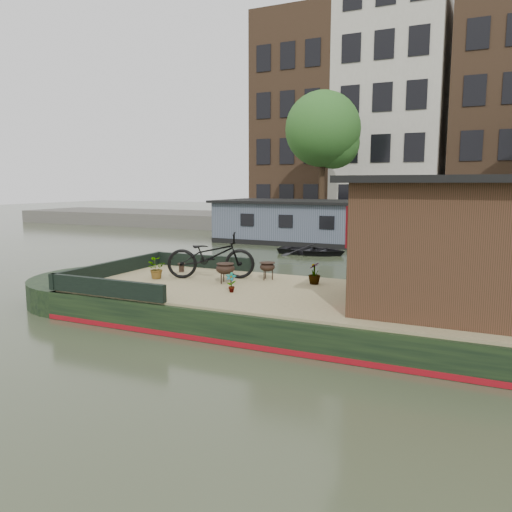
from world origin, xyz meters
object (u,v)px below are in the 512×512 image
at_px(brazier_front, 225,273).
at_px(dinghy, 312,247).
at_px(bicycle, 211,256).
at_px(brazier_rear, 267,271).
at_px(cabin, 462,243).
at_px(potted_plant_a, 231,282).

relative_size(brazier_front, dinghy, 0.16).
distance_m(bicycle, dinghy, 9.44).
xyz_separation_m(brazier_front, brazier_rear, (0.72, 0.79, -0.02)).
xyz_separation_m(cabin, potted_plant_a, (-4.46, -0.54, -1.01)).
bearing_deg(dinghy, brazier_front, -173.17).
distance_m(potted_plant_a, brazier_front, 1.01).
height_order(cabin, dinghy, cabin).
relative_size(cabin, bicycle, 1.89).
bearing_deg(potted_plant_a, bicycle, 134.68).
distance_m(cabin, brazier_rear, 4.58).
height_order(cabin, brazier_rear, cabin).
xyz_separation_m(potted_plant_a, brazier_rear, (0.13, 1.62, -0.00)).
bearing_deg(brazier_front, potted_plant_a, -54.58).
bearing_deg(dinghy, brazier_rear, -168.12).
bearing_deg(brazier_front, brazier_rear, 47.88).
bearing_deg(brazier_rear, brazier_front, -132.12).
bearing_deg(potted_plant_a, cabin, 6.91).
distance_m(potted_plant_a, dinghy, 10.74).
distance_m(brazier_rear, dinghy, 9.18).
xyz_separation_m(cabin, bicycle, (-5.65, 0.66, -0.67)).
height_order(bicycle, brazier_rear, bicycle).
bearing_deg(cabin, brazier_front, 176.77).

